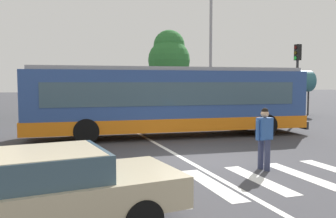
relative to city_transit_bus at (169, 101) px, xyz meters
name	(u,v)px	position (x,y,z in m)	size (l,w,h in m)	color
ground_plane	(202,160)	(-0.67, -5.01, -1.59)	(160.00, 160.00, 0.00)	#3D3D42
city_transit_bus	(169,101)	(0.00, 0.00, 0.00)	(12.59, 3.50, 3.06)	black
pedestrian_crossing_street	(264,135)	(0.44, -6.71, -0.62)	(0.57, 0.41, 1.72)	#333856
foreground_sedan	(38,188)	(-5.36, -9.23, -0.82)	(4.69, 2.37, 1.35)	black
parked_car_champagne	(58,107)	(-4.48, 9.87, -0.82)	(1.96, 4.54, 1.35)	black
parked_car_black	(98,106)	(-1.86, 9.47, -0.82)	(1.98, 4.56, 1.35)	black
parked_car_red	(140,105)	(1.06, 9.41, -0.82)	(1.98, 4.56, 1.35)	black
parked_car_silver	(174,105)	(3.60, 9.51, -0.82)	(2.05, 4.59, 1.35)	black
traffic_light_far_corner	(297,71)	(8.43, 2.03, 1.48)	(0.33, 0.32, 4.55)	#28282B
bus_stop_shelter	(283,82)	(10.87, 6.58, 0.83)	(4.55, 1.54, 3.25)	#28282B
twin_arm_street_lamp	(211,30)	(5.72, 7.79, 4.43)	(4.94, 0.32, 9.85)	#939399
background_tree_right	(169,56)	(5.76, 16.80, 3.24)	(3.90, 3.90, 7.27)	brown
crosswalk_painted_stripes	(258,179)	(-0.24, -7.51, -1.58)	(5.60, 2.80, 0.01)	silver
lane_center_line	(167,149)	(-1.13, -3.01, -1.59)	(0.16, 24.00, 0.01)	silver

